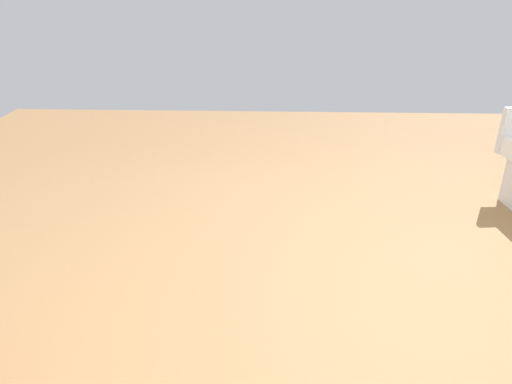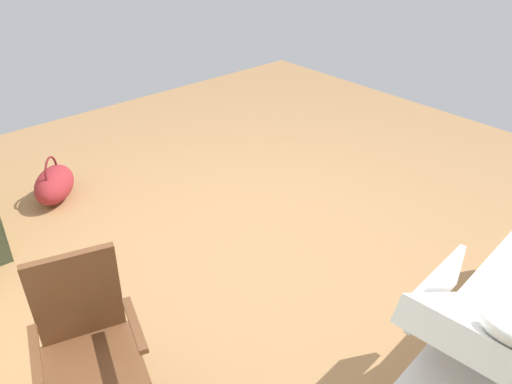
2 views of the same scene
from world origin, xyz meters
The scene contains 1 object.
ground_plane centered at (0.00, 0.00, 0.00)m, with size 7.16×7.16×0.00m, color #9E7247.
Camera 1 is at (0.21, 2.40, 1.61)m, focal length 33.10 mm.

